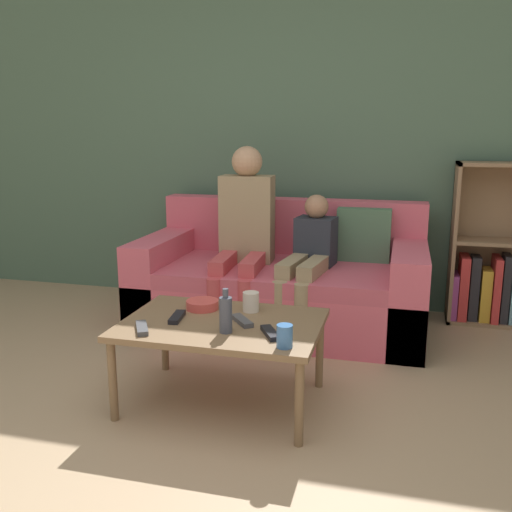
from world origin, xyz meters
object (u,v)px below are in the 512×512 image
Objects in this scene: person_child at (308,257)px; tv_remote_2 at (177,317)px; tv_remote_0 at (242,321)px; couch at (282,285)px; person_adult at (244,226)px; cup_near at (285,336)px; tv_remote_3 at (142,328)px; snack_bowl at (202,305)px; coffee_table at (222,329)px; cup_far at (251,302)px; tv_remote_1 at (270,333)px; bottle at (226,314)px; bookshelf at (492,262)px.

person_child is 1.17m from tv_remote_2.
person_child is at bearing 43.59° from tv_remote_0.
couch is 10.79× the size of tv_remote_2.
person_adult is 12.18× the size of cup_near.
couch reaches higher than tv_remote_3.
coffee_table is at bearing -45.96° from snack_bowl.
cup_near is at bearing -58.65° from cup_far.
tv_remote_3 is (-0.41, -0.40, -0.04)m from cup_far.
tv_remote_0 is at bearing -87.38° from couch.
person_child is at bearing 61.94° from tv_remote_1.
person_child reaches higher than couch.
cup_far reaches higher than tv_remote_1.
tv_remote_1 is at bearing -60.73° from cup_far.
couch is 0.35m from person_child.
coffee_table is at bearing 114.84° from bottle.
couch is 1.35m from bottle.
person_child is 5.17× the size of tv_remote_2.
tv_remote_1 is (0.27, -0.12, 0.05)m from coffee_table.
coffee_table is at bearing -92.10° from couch.
bottle is at bearing -65.16° from coffee_table.
couch is at bearing 46.43° from tv_remote_3.
bottle is at bearing -53.55° from snack_bowl.
couch is 1.07m from snack_bowl.
person_child is 5.56× the size of tv_remote_0.
bottle is (0.02, -1.33, 0.23)m from couch.
tv_remote_0 is 0.95× the size of tv_remote_3.
tv_remote_1 is at bearing -33.82° from snack_bowl.
tv_remote_1 is (0.17, -0.31, -0.04)m from cup_far.
bottle is at bearing -127.74° from bookshelf.
bottle is (-1.37, -1.76, 0.08)m from bookshelf.
snack_bowl is at bearing -137.28° from bookshelf.
cup_far is (0.05, -1.01, 0.19)m from couch.
couch is 1.71× the size of bookshelf.
person_child reaches higher than coffee_table.
person_child is at bearing -37.19° from couch.
coffee_table is 0.23m from cup_far.
tv_remote_3 is (-0.32, -0.21, 0.05)m from coffee_table.
snack_bowl is at bearing 62.74° from tv_remote_2.
person_child is at bearing 81.36° from bottle.
tv_remote_3 is (-0.56, -1.26, -0.09)m from person_child.
snack_bowl is (-0.43, 0.28, 0.01)m from tv_remote_1.
bookshelf reaches higher than cup_far.
cup_far is 0.25m from snack_bowl.
bookshelf is at bearing 27.18° from tv_remote_1.
bookshelf reaches higher than person_child.
cup_near is at bearing -38.44° from snack_bowl.
snack_bowl is (-0.52, 0.41, -0.03)m from cup_near.
person_child reaches higher than cup_near.
bottle reaches higher than cup_far.
coffee_table is at bearing -82.83° from person_adult.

